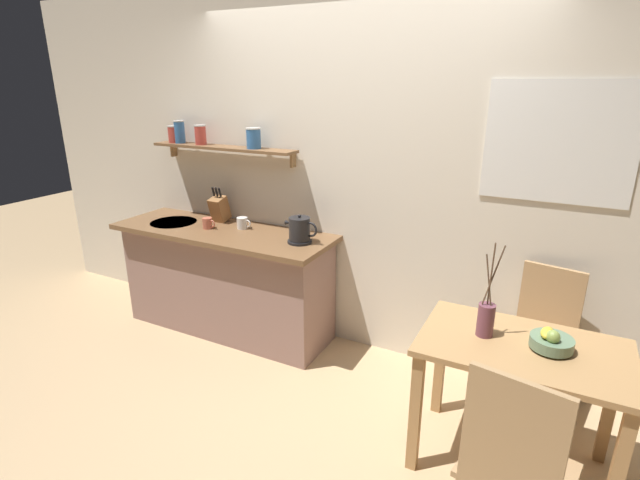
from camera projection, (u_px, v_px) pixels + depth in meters
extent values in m
plane|color=tan|center=(316.00, 379.00, 3.34)|extent=(14.00, 14.00, 0.00)
cube|color=silver|center=(383.00, 177.00, 3.37)|extent=(6.80, 0.10, 2.70)
cube|color=white|center=(559.00, 143.00, 2.75)|extent=(0.82, 0.01, 0.71)
cube|color=silver|center=(559.00, 143.00, 2.76)|extent=(0.76, 0.01, 0.65)
cube|color=gray|center=(227.00, 282.00, 3.91)|extent=(1.74, 0.52, 0.84)
cube|color=brown|center=(222.00, 232.00, 3.75)|extent=(1.83, 0.63, 0.04)
cylinder|color=#B7BABF|center=(174.00, 223.00, 3.95)|extent=(0.38, 0.38, 0.01)
cube|color=brown|center=(222.00, 148.00, 3.75)|extent=(1.30, 0.18, 0.02)
cube|color=#99754C|center=(173.00, 149.00, 4.10)|extent=(0.02, 0.06, 0.12)
cube|color=#99754C|center=(293.00, 159.00, 3.58)|extent=(0.02, 0.06, 0.12)
cylinder|color=#BC4238|center=(175.00, 135.00, 3.94)|extent=(0.10, 0.10, 0.13)
cylinder|color=silver|center=(174.00, 126.00, 3.92)|extent=(0.11, 0.11, 0.01)
cylinder|color=#3366A3|center=(180.00, 132.00, 3.91)|extent=(0.09, 0.09, 0.17)
cylinder|color=silver|center=(179.00, 121.00, 3.88)|extent=(0.09, 0.09, 0.01)
cylinder|color=#BC4238|center=(201.00, 135.00, 3.82)|extent=(0.09, 0.09, 0.15)
cylinder|color=silver|center=(200.00, 126.00, 3.80)|extent=(0.09, 0.09, 0.01)
cylinder|color=#3366A3|center=(254.00, 139.00, 3.60)|extent=(0.11, 0.11, 0.15)
cylinder|color=silver|center=(253.00, 128.00, 3.57)|extent=(0.11, 0.11, 0.01)
cube|color=tan|center=(523.00, 348.00, 2.39)|extent=(1.01, 0.63, 0.03)
cube|color=tan|center=(415.00, 412.00, 2.48)|extent=(0.06, 0.06, 0.71)
cube|color=tan|center=(617.00, 475.00, 2.09)|extent=(0.06, 0.06, 0.71)
cube|color=tan|center=(440.00, 362.00, 2.93)|extent=(0.06, 0.06, 0.71)
cube|color=tan|center=(610.00, 406.00, 2.53)|extent=(0.06, 0.06, 0.71)
cube|color=tan|center=(517.00, 470.00, 1.98)|extent=(0.49, 0.46, 0.03)
cube|color=tan|center=(512.00, 440.00, 1.76)|extent=(0.37, 0.10, 0.53)
cylinder|color=tan|center=(483.00, 470.00, 2.28)|extent=(0.03, 0.03, 0.44)
cube|color=tan|center=(537.00, 347.00, 2.89)|extent=(0.48, 0.46, 0.03)
cube|color=tan|center=(550.00, 301.00, 2.95)|extent=(0.36, 0.09, 0.45)
cylinder|color=tan|center=(494.00, 382.00, 2.94)|extent=(0.03, 0.03, 0.45)
cylinder|color=tan|center=(555.00, 405.00, 2.74)|extent=(0.03, 0.03, 0.45)
cylinder|color=tan|center=(511.00, 359.00, 3.19)|extent=(0.03, 0.03, 0.45)
cylinder|color=tan|center=(568.00, 378.00, 2.99)|extent=(0.03, 0.03, 0.45)
cylinder|color=slate|center=(550.00, 348.00, 2.34)|extent=(0.09, 0.09, 0.01)
cylinder|color=slate|center=(551.00, 343.00, 2.33)|extent=(0.20, 0.20, 0.06)
ellipsoid|color=yellow|center=(547.00, 333.00, 2.33)|extent=(0.07, 0.12, 0.04)
sphere|color=#8EA84C|center=(553.00, 337.00, 2.28)|extent=(0.07, 0.07, 0.07)
cylinder|color=brown|center=(486.00, 320.00, 2.45)|extent=(0.09, 0.09, 0.18)
cylinder|color=brown|center=(489.00, 280.00, 2.38)|extent=(0.06, 0.01, 0.27)
cylinder|color=brown|center=(491.00, 274.00, 2.36)|extent=(0.01, 0.04, 0.34)
cylinder|color=brown|center=(494.00, 275.00, 2.36)|extent=(0.08, 0.03, 0.32)
cylinder|color=black|center=(300.00, 241.00, 3.44)|extent=(0.18, 0.18, 0.02)
cylinder|color=#232326|center=(300.00, 229.00, 3.41)|extent=(0.15, 0.15, 0.17)
sphere|color=black|center=(299.00, 216.00, 3.38)|extent=(0.02, 0.02, 0.02)
cone|color=#232326|center=(288.00, 223.00, 3.44)|extent=(0.04, 0.04, 0.04)
torus|color=black|center=(310.00, 230.00, 3.37)|extent=(0.11, 0.02, 0.11)
cube|color=#9E6B3D|center=(219.00, 209.00, 3.92)|extent=(0.12, 0.17, 0.22)
cylinder|color=black|center=(213.00, 192.00, 3.87)|extent=(0.02, 0.04, 0.08)
cylinder|color=black|center=(217.00, 192.00, 3.85)|extent=(0.02, 0.04, 0.08)
cylinder|color=black|center=(220.00, 192.00, 3.84)|extent=(0.02, 0.04, 0.08)
cylinder|color=#C6664C|center=(207.00, 223.00, 3.76)|extent=(0.08, 0.08, 0.09)
torus|color=#C6664C|center=(212.00, 224.00, 3.74)|extent=(0.06, 0.01, 0.06)
cylinder|color=white|center=(242.00, 223.00, 3.76)|extent=(0.09, 0.09, 0.09)
torus|color=white|center=(247.00, 224.00, 3.74)|extent=(0.06, 0.01, 0.06)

